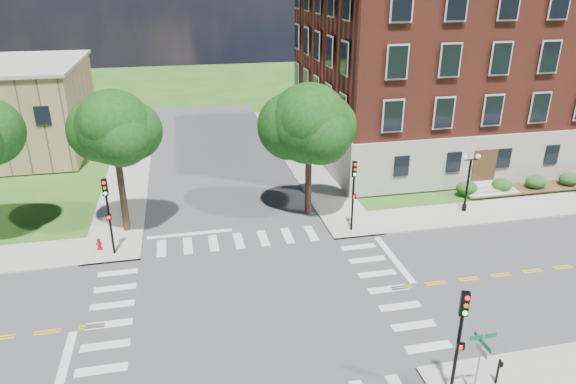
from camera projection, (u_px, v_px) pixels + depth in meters
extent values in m
plane|color=#2B5A19|center=(256.00, 306.00, 26.24)|extent=(160.00, 160.00, 0.00)
cube|color=#3D3D3F|center=(256.00, 306.00, 26.24)|extent=(90.00, 12.00, 0.01)
cube|color=#3D3D3F|center=(256.00, 306.00, 26.24)|extent=(12.00, 90.00, 0.01)
cube|color=#9E9B93|center=(549.00, 205.00, 37.67)|extent=(34.00, 3.50, 0.12)
cube|color=#9E9B93|center=(300.00, 155.00, 48.46)|extent=(3.50, 34.00, 0.12)
cube|color=#9E9B93|center=(130.00, 166.00, 45.46)|extent=(3.50, 34.00, 0.12)
cube|color=silver|center=(394.00, 259.00, 30.65)|extent=(0.40, 5.50, 0.00)
cube|color=#B3B09E|center=(465.00, 126.00, 49.88)|extent=(30.00, 20.00, 4.20)
cube|color=maroon|center=(476.00, 41.00, 46.78)|extent=(29.55, 19.70, 11.80)
cube|color=#472D19|center=(484.00, 167.00, 40.20)|extent=(2.00, 0.10, 2.80)
cylinder|color=#302218|center=(123.00, 197.00, 33.06)|extent=(0.44, 0.44, 4.66)
sphere|color=#0E3310|center=(114.00, 127.00, 31.26)|extent=(4.64, 4.64, 4.64)
cylinder|color=#302218|center=(308.00, 187.00, 35.77)|extent=(0.44, 0.44, 3.75)
sphere|color=#0E3310|center=(309.00, 124.00, 34.00)|extent=(5.41, 5.41, 5.41)
cylinder|color=black|center=(456.00, 356.00, 19.83)|extent=(0.14, 0.14, 3.80)
cube|color=black|center=(464.00, 304.00, 18.90)|extent=(0.38, 0.32, 1.00)
cylinder|color=red|center=(467.00, 298.00, 18.66)|extent=(0.19, 0.11, 0.18)
cylinder|color=orange|center=(466.00, 306.00, 18.78)|extent=(0.19, 0.11, 0.18)
cylinder|color=#19E533|center=(465.00, 313.00, 18.91)|extent=(0.19, 0.11, 0.18)
cube|color=black|center=(461.00, 346.00, 19.44)|extent=(0.32, 0.22, 0.30)
cylinder|color=black|center=(353.00, 204.00, 33.15)|extent=(0.14, 0.14, 3.80)
cube|color=black|center=(354.00, 169.00, 32.22)|extent=(0.38, 0.32, 1.00)
cylinder|color=red|center=(355.00, 165.00, 31.98)|extent=(0.19, 0.11, 0.18)
cylinder|color=orange|center=(355.00, 170.00, 32.11)|extent=(0.19, 0.11, 0.18)
cylinder|color=#19E533|center=(355.00, 174.00, 32.23)|extent=(0.19, 0.11, 0.18)
cube|color=black|center=(354.00, 196.00, 32.76)|extent=(0.32, 0.22, 0.30)
cylinder|color=black|center=(110.00, 225.00, 30.31)|extent=(0.14, 0.14, 3.80)
cube|color=black|center=(105.00, 187.00, 29.39)|extent=(0.32, 0.22, 1.00)
cylinder|color=red|center=(104.00, 183.00, 29.14)|extent=(0.18, 0.05, 0.18)
cylinder|color=orange|center=(105.00, 188.00, 29.27)|extent=(0.18, 0.05, 0.18)
cylinder|color=#19E533|center=(105.00, 194.00, 29.40)|extent=(0.18, 0.05, 0.18)
cube|color=black|center=(109.00, 217.00, 29.92)|extent=(0.30, 0.12, 0.30)
cylinder|color=black|center=(464.00, 207.00, 36.62)|extent=(0.32, 0.32, 0.50)
cylinder|color=black|center=(467.00, 186.00, 35.98)|extent=(0.16, 0.16, 3.80)
cube|color=black|center=(471.00, 160.00, 35.23)|extent=(1.00, 0.06, 0.06)
sphere|color=white|center=(465.00, 157.00, 35.06)|extent=(0.36, 0.36, 0.36)
sphere|color=white|center=(478.00, 156.00, 35.25)|extent=(0.36, 0.36, 0.36)
cylinder|color=gray|center=(478.00, 367.00, 19.75)|extent=(0.07, 0.07, 3.10)
cube|color=#0C6639|center=(483.00, 336.00, 19.19)|extent=(1.10, 0.03, 0.20)
cube|color=#0C6639|center=(483.00, 342.00, 19.28)|extent=(0.03, 1.10, 0.20)
cube|color=silver|center=(482.00, 351.00, 19.47)|extent=(0.03, 0.75, 0.25)
cylinder|color=black|center=(498.00, 371.00, 20.87)|extent=(0.10, 0.10, 1.20)
cube|color=black|center=(501.00, 365.00, 20.58)|extent=(0.14, 0.08, 0.22)
cylinder|color=#A90D18|center=(100.00, 249.00, 31.45)|extent=(0.32, 0.32, 0.10)
cylinder|color=#A90D18|center=(99.00, 245.00, 31.36)|extent=(0.22, 0.22, 0.60)
sphere|color=#A90D18|center=(99.00, 240.00, 31.23)|extent=(0.24, 0.24, 0.24)
cylinder|color=#A90D18|center=(99.00, 244.00, 31.33)|extent=(0.35, 0.12, 0.12)
cylinder|color=#A90D18|center=(99.00, 244.00, 31.33)|extent=(0.12, 0.35, 0.12)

